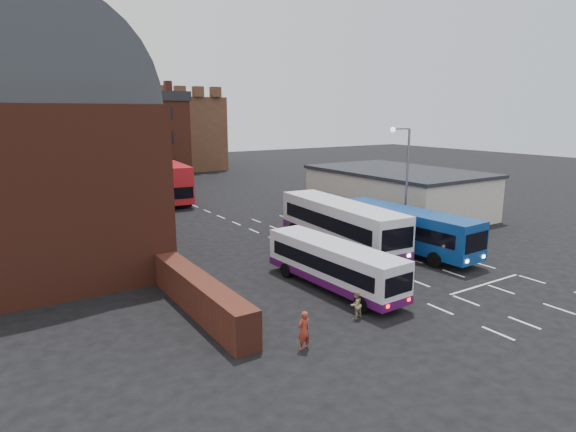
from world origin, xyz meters
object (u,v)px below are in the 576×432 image
bus_white_inbound (340,221)px  bus_blue (406,227)px  pedestrian_beige (356,305)px  street_lamp (404,173)px  bus_red_double (171,181)px  pedestrian_red (304,330)px  bus_white_outbound (333,262)px

bus_white_inbound → bus_blue: bus_white_inbound is taller
pedestrian_beige → street_lamp: bearing=-149.7°
street_lamp → bus_red_double: bearing=110.6°
street_lamp → pedestrian_beige: street_lamp is taller
pedestrian_beige → bus_blue: bearing=-153.1°
bus_white_inbound → street_lamp: size_ratio=1.45×
bus_white_inbound → pedestrian_beige: (-7.00, -9.90, -1.27)m
bus_white_inbound → bus_blue: (3.28, -3.16, -0.19)m
bus_red_double → street_lamp: bearing=117.2°
pedestrian_red → pedestrian_beige: (3.80, 1.17, -0.14)m
bus_blue → pedestrian_beige: size_ratio=8.01×
pedestrian_red → pedestrian_beige: 3.98m
bus_white_outbound → pedestrian_beige: 4.13m
street_lamp → pedestrian_red: (-16.37, -10.52, -4.31)m
bus_white_outbound → bus_blue: 9.21m
bus_white_outbound → bus_red_double: size_ratio=0.89×
bus_red_double → pedestrian_beige: bearing=91.4°
bus_white_inbound → pedestrian_beige: bearing=59.3°
bus_white_outbound → bus_blue: bus_blue is taller
bus_blue → street_lamp: size_ratio=1.31×
bus_white_outbound → bus_red_double: 30.75m
bus_red_double → bus_white_outbound: bearing=93.7°
bus_white_outbound → pedestrian_red: bearing=-140.2°
pedestrian_red → pedestrian_beige: size_ratio=1.20×
bus_white_outbound → bus_blue: (8.70, 3.01, 0.26)m
street_lamp → pedestrian_beige: 16.29m
bus_white_inbound → pedestrian_red: bus_white_inbound is taller
bus_white_inbound → bus_red_double: (-3.86, 24.53, 0.27)m
bus_blue → pedestrian_beige: (-10.27, -6.75, -1.08)m
bus_blue → bus_red_double: bus_red_double is taller
bus_red_double → pedestrian_red: bearing=85.6°
pedestrian_beige → bus_white_outbound: bearing=-119.1°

